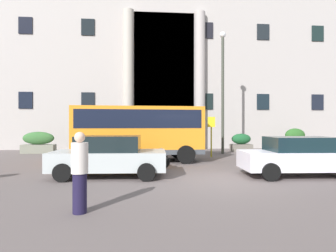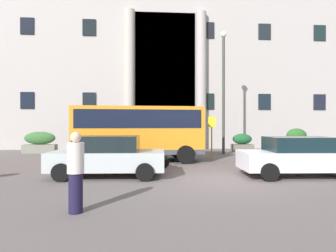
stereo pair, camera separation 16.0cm
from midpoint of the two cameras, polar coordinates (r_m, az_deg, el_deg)
ground_plane at (r=9.84m, az=10.43°, el=-11.30°), size 80.00×64.00×0.12m
office_building_facade at (r=27.73m, az=0.69°, el=14.21°), size 40.80×9.67×17.23m
orange_minibus at (r=14.82m, az=-6.27°, el=-0.64°), size 6.64×3.06×2.83m
bus_stop_sign at (r=16.81m, az=8.47°, el=-1.23°), size 0.44×0.08×2.38m
hedge_planter_entrance_right at (r=22.94m, az=24.08°, el=-2.57°), size 1.55×0.99×1.65m
hedge_planter_far_west at (r=20.19m, az=-11.71°, el=-2.84°), size 2.02×0.70×1.72m
hedge_planter_east at (r=19.72m, az=2.64°, el=-3.23°), size 1.84×0.91×1.49m
hedge_planter_west at (r=20.97m, az=14.35°, el=-3.31°), size 1.45×0.86×1.28m
hedge_planter_far_east at (r=20.92m, az=-24.88°, el=-3.11°), size 2.15×0.70×1.45m
parked_compact_extra at (r=11.58m, az=24.81°, el=-5.55°), size 4.39×2.09×1.46m
parked_sedan_far at (r=10.70m, az=-12.19°, el=-5.92°), size 4.19×2.22×1.50m
scooter_by_planter at (r=12.53m, az=-4.63°, el=-6.43°), size 1.91×0.77×0.89m
pedestrian_child_trailing at (r=6.48m, az=-18.09°, el=-8.83°), size 0.36×0.36×1.76m
lamppost_plaza_centre at (r=19.10m, az=10.76°, el=8.49°), size 0.40×0.40×8.05m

